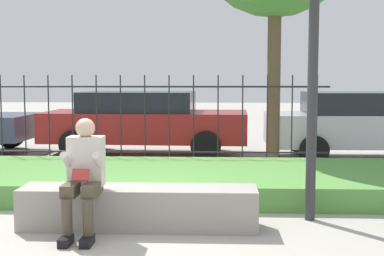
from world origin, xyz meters
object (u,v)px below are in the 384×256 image
(car_parked_center, at_px, (144,121))
(stone_bench, at_px, (139,210))
(person_seated_reader, at_px, (84,172))
(car_parked_right, at_px, (369,124))
(street_lamp, at_px, (314,19))

(car_parked_center, bearing_deg, stone_bench, -80.74)
(stone_bench, bearing_deg, car_parked_center, 96.92)
(stone_bench, xyz_separation_m, car_parked_center, (-0.70, 5.80, 0.54))
(car_parked_center, bearing_deg, person_seated_reader, -86.16)
(car_parked_right, bearing_deg, car_parked_center, 173.90)
(stone_bench, bearing_deg, car_parked_right, 52.58)
(stone_bench, height_order, person_seated_reader, person_seated_reader)
(car_parked_right, bearing_deg, street_lamp, -113.48)
(person_seated_reader, bearing_deg, street_lamp, 16.03)
(car_parked_center, distance_m, street_lamp, 6.25)
(stone_bench, relative_size, street_lamp, 0.69)
(car_parked_center, xyz_separation_m, street_lamp, (2.71, -5.38, 1.65))
(stone_bench, relative_size, person_seated_reader, 2.11)
(street_lamp, bearing_deg, person_seated_reader, -163.97)
(person_seated_reader, height_order, street_lamp, street_lamp)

